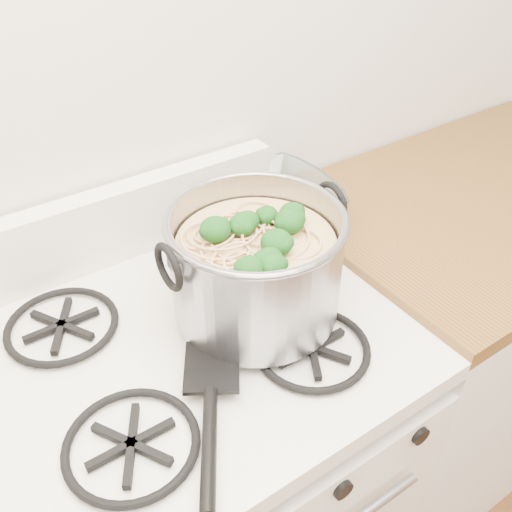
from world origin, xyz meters
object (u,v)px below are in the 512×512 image
at_px(gas_range, 201,484).
at_px(spatula, 212,364).
at_px(stock_pot, 256,266).
at_px(glass_bowl, 267,212).

height_order(gas_range, spatula, spatula).
height_order(gas_range, stock_pot, stock_pot).
relative_size(stock_pot, glass_bowl, 2.75).
bearing_deg(glass_bowl, stock_pot, -129.27).
distance_m(spatula, glass_bowl, 0.46).
relative_size(spatula, glass_bowl, 2.51).
relative_size(gas_range, stock_pot, 2.72).
xyz_separation_m(stock_pot, spatula, (-0.14, -0.08, -0.09)).
bearing_deg(gas_range, spatula, -91.58).
distance_m(stock_pot, spatula, 0.19).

